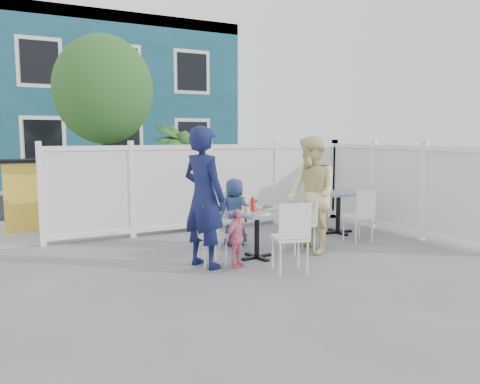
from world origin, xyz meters
name	(u,v)px	position (x,y,z in m)	size (l,w,h in m)	color
ground	(270,261)	(0.00, 0.00, 0.00)	(80.00, 80.00, 0.00)	slate
near_sidewalk	(180,218)	(0.00, 3.80, 0.01)	(24.00, 2.60, 0.01)	gray
street	(136,198)	(0.00, 7.50, 0.00)	(24.00, 5.00, 0.01)	black
far_sidewalk	(113,187)	(0.00, 10.60, 0.01)	(24.00, 1.60, 0.01)	gray
building	(80,104)	(-0.50, 14.00, 3.00)	(11.00, 6.00, 6.00)	#12474E
fence_back	(209,189)	(0.10, 2.40, 0.78)	(5.86, 0.08, 1.60)	white
fence_right	(397,190)	(3.00, 0.60, 0.78)	(0.08, 3.66, 1.60)	white
tree	(103,90)	(-1.60, 3.30, 2.59)	(1.80, 1.62, 3.59)	#382316
utility_cabinet	(24,196)	(-2.99, 4.00, 0.63)	(0.68, 0.49, 1.27)	gold
potted_shrub_a	(179,175)	(-0.25, 3.10, 0.99)	(1.11, 1.11, 1.99)	#265322
potted_shrub_b	(271,184)	(1.80, 3.00, 0.74)	(1.33, 1.15, 1.48)	#265322
main_table	(257,223)	(-0.10, 0.21, 0.52)	(0.73, 0.73, 0.68)	#49688B
spare_table	(338,201)	(2.07, 1.08, 0.58)	(0.78, 0.78, 0.75)	#49688B
chair_left	(205,229)	(-0.90, 0.19, 0.50)	(0.39, 0.40, 0.86)	white
chair_right	(304,218)	(0.73, 0.23, 0.52)	(0.42, 0.43, 0.89)	white
chair_back	(229,215)	(-0.14, 1.06, 0.50)	(0.50, 0.49, 0.86)	white
chair_near	(292,232)	(-0.06, -0.65, 0.54)	(0.51, 0.50, 0.93)	white
chair_spare	(361,212)	(1.95, 0.33, 0.51)	(0.40, 0.39, 0.87)	white
man	(204,197)	(-0.94, 0.15, 0.95)	(0.69, 0.45, 1.90)	#121843
woman	(312,194)	(0.81, 0.16, 0.89)	(0.86, 0.67, 1.77)	#E1CF4B
boy	(234,212)	(-0.02, 1.10, 0.54)	(0.53, 0.35, 1.09)	navy
toddler	(237,238)	(-0.56, -0.07, 0.40)	(0.47, 0.19, 0.79)	pink
plate_main	(262,214)	(-0.12, 0.02, 0.68)	(0.26, 0.26, 0.02)	white
plate_side	(244,212)	(-0.26, 0.29, 0.68)	(0.21, 0.21, 0.01)	white
salad_bowl	(267,209)	(0.08, 0.22, 0.70)	(0.23, 0.23, 0.06)	white
coffee_cup_a	(247,210)	(-0.29, 0.17, 0.73)	(0.08, 0.08, 0.11)	beige
coffee_cup_b	(255,206)	(-0.02, 0.40, 0.74)	(0.08, 0.08, 0.12)	beige
ketchup_bottle	(253,205)	(-0.14, 0.26, 0.77)	(0.06, 0.06, 0.19)	#B51816
salt_shaker	(243,208)	(-0.19, 0.46, 0.71)	(0.03, 0.03, 0.06)	white
pepper_shaker	(245,207)	(-0.15, 0.48, 0.71)	(0.03, 0.03, 0.07)	black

